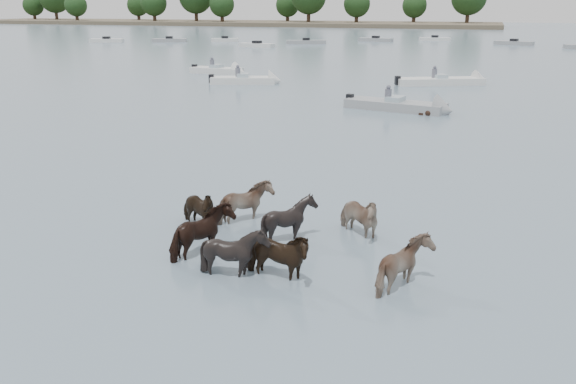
% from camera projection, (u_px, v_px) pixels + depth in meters
% --- Properties ---
extents(ground, '(400.00, 400.00, 0.00)m').
position_uv_depth(ground, '(167.00, 238.00, 13.96)').
color(ground, slate).
rests_on(ground, ground).
extents(shoreline, '(160.00, 30.00, 1.00)m').
position_uv_depth(shoreline, '(216.00, 23.00, 170.31)').
color(shoreline, '#4C4233').
rests_on(shoreline, ground).
extents(pony_herd, '(6.81, 4.48, 1.33)m').
position_uv_depth(pony_herd, '(272.00, 234.00, 13.11)').
color(pony_herd, black).
rests_on(pony_herd, ground).
extents(swimming_pony, '(0.72, 0.44, 0.44)m').
position_uv_depth(swimming_pony, '(428.00, 113.00, 29.58)').
color(swimming_pony, black).
rests_on(swimming_pony, ground).
extents(motorboat_a, '(5.29, 3.04, 1.92)m').
position_uv_depth(motorboat_a, '(254.00, 80.00, 41.52)').
color(motorboat_a, silver).
rests_on(motorboat_a, ground).
extents(motorboat_b, '(6.05, 2.80, 1.92)m').
position_uv_depth(motorboat_b, '(409.00, 107.00, 30.67)').
color(motorboat_b, gray).
rests_on(motorboat_b, ground).
extents(motorboat_c, '(6.66, 4.29, 1.92)m').
position_uv_depth(motorboat_c, '(451.00, 81.00, 41.06)').
color(motorboat_c, silver).
rests_on(motorboat_c, ground).
extents(motorboat_f, '(5.00, 2.02, 1.92)m').
position_uv_depth(motorboat_f, '(224.00, 71.00, 47.50)').
color(motorboat_f, silver).
rests_on(motorboat_f, ground).
extents(distant_flotilla, '(102.28, 25.40, 0.93)m').
position_uv_depth(distant_flotilla, '(440.00, 44.00, 80.86)').
color(distant_flotilla, silver).
rests_on(distant_flotilla, ground).
extents(treeline, '(146.10, 19.19, 12.58)m').
position_uv_depth(treeline, '(223.00, 1.00, 167.65)').
color(treeline, '#382619').
rests_on(treeline, ground).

